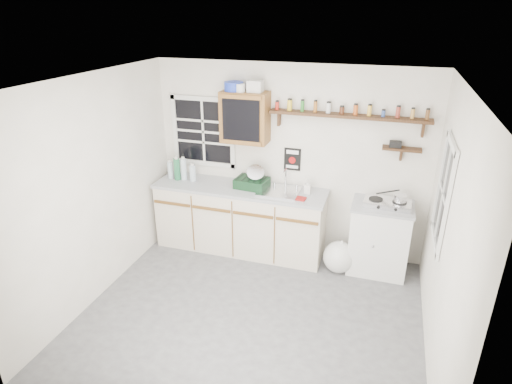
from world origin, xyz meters
TOP-DOWN VIEW (x-y plane):
  - room at (0.00, 0.00)m, footprint 3.64×3.24m
  - main_cabinet at (-0.58, 1.30)m, footprint 2.31×0.63m
  - right_cabinet at (1.25, 1.32)m, footprint 0.73×0.57m
  - sink at (-0.05, 1.30)m, footprint 0.52×0.44m
  - upper_cabinet at (-0.55, 1.44)m, footprint 0.60×0.32m
  - upper_cabinet_clutter at (-0.59, 1.44)m, footprint 0.49×0.24m
  - spice_shelf at (0.71, 1.51)m, footprint 1.91×0.18m
  - secondary_shelf at (1.36, 1.52)m, footprint 0.45×0.16m
  - warning_sign at (0.05, 1.59)m, footprint 0.22×0.02m
  - window_back at (-1.20, 1.59)m, footprint 0.93×0.03m
  - window_right at (1.79, 0.55)m, footprint 0.03×0.78m
  - water_bottles at (-1.44, 1.32)m, footprint 0.42×0.12m
  - dish_rack at (-0.41, 1.35)m, footprint 0.44×0.35m
  - soap_bottle at (0.31, 1.38)m, footprint 0.09×0.09m
  - rag at (0.26, 1.16)m, footprint 0.15×0.13m
  - hotplate at (1.29, 1.30)m, footprint 0.56×0.32m
  - saucepan at (1.42, 1.31)m, footprint 0.36×0.22m
  - trash_bag at (0.80, 1.14)m, footprint 0.41×0.37m

SIDE VIEW (x-z plane):
  - trash_bag at x=0.80m, z-range -0.03..0.44m
  - right_cabinet at x=1.25m, z-range 0.00..0.91m
  - main_cabinet at x=-0.58m, z-range 0.00..0.92m
  - rag at x=0.26m, z-range 0.92..0.94m
  - sink at x=-0.05m, z-range 0.79..1.08m
  - hotplate at x=1.29m, z-range 0.91..0.99m
  - soap_bottle at x=0.31m, z-range 0.92..1.10m
  - dish_rack at x=-0.41m, z-range 0.86..1.18m
  - saucepan at x=1.42m, z-range 0.95..1.11m
  - water_bottles at x=-1.44m, z-range 0.90..1.22m
  - room at x=0.00m, z-range -0.02..2.52m
  - warning_sign at x=0.05m, z-range 1.13..1.43m
  - window_right at x=1.79m, z-range 0.91..1.99m
  - window_back at x=-1.20m, z-range 1.06..2.04m
  - secondary_shelf at x=1.36m, z-range 1.46..1.69m
  - upper_cabinet at x=-0.55m, z-range 1.50..2.15m
  - spice_shelf at x=0.71m, z-range 1.76..2.11m
  - upper_cabinet_clutter at x=-0.59m, z-range 2.14..2.28m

